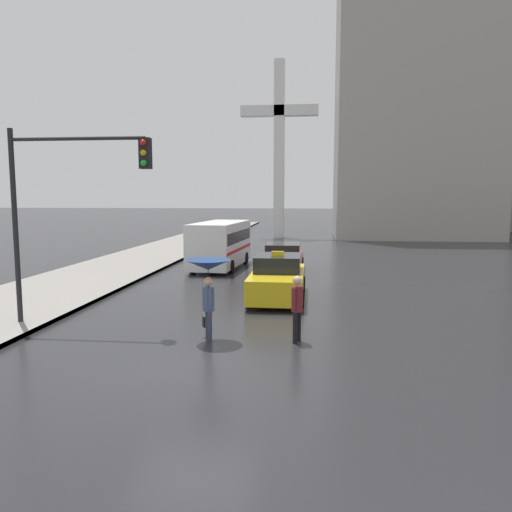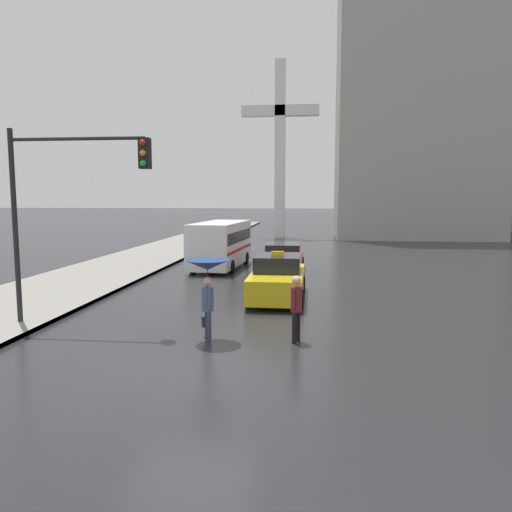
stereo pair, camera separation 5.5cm
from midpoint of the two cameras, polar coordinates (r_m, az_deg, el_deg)
name	(u,v)px [view 2 (the right image)]	position (r m, az deg, el deg)	size (l,w,h in m)	color
ground_plane	(191,372)	(10.65, -7.35, -13.00)	(300.00, 300.00, 0.00)	#262628
taxi	(278,279)	(17.69, 2.57, -2.64)	(1.91, 4.49, 1.70)	gold
sedan_red	(283,260)	(23.72, 3.20, -0.40)	(1.91, 4.48, 1.38)	maroon
ambulance_van	(221,242)	(25.42, -3.98, 1.55)	(2.40, 5.87, 2.32)	white
pedestrian_with_umbrella	(207,274)	(12.48, -5.45, -2.07)	(1.12, 1.12, 2.04)	#2D3347
pedestrian_man	(296,304)	(12.36, 4.76, -5.46)	(0.36, 0.43, 1.68)	black
traffic_light	(69,189)	(14.37, -20.52, 7.19)	(3.94, 0.38, 5.42)	black
building_tower_near	(418,91)	(47.44, 18.03, 17.52)	(13.61, 8.29, 25.42)	#A39E93
monument_cross	(280,138)	(44.79, 2.81, 13.29)	(6.74, 0.90, 15.33)	white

